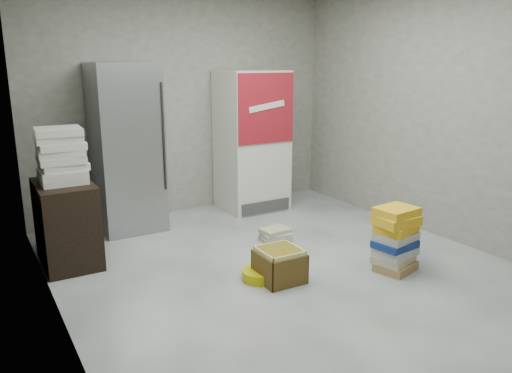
{
  "coord_description": "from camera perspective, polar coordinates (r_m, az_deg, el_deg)",
  "views": [
    {
      "loc": [
        -2.48,
        -3.45,
        1.91
      ],
      "look_at": [
        -0.03,
        0.7,
        0.7
      ],
      "focal_mm": 35.0,
      "sensor_mm": 36.0,
      "label": 1
    }
  ],
  "objects": [
    {
      "name": "ground",
      "position": [
        4.66,
        4.78,
        -10.15
      ],
      "size": [
        5.0,
        5.0,
        0.0
      ],
      "primitive_type": "plane",
      "color": "silver",
      "rests_on": "ground"
    },
    {
      "name": "cardboard_box",
      "position": [
        4.51,
        2.7,
        -9.22
      ],
      "size": [
        0.38,
        0.38,
        0.3
      ],
      "rotation": [
        0.0,
        0.0,
        -0.01
      ],
      "color": "yellow",
      "rests_on": "ground"
    },
    {
      "name": "room_shell",
      "position": [
        4.25,
        5.28,
        12.55
      ],
      "size": [
        4.04,
        5.04,
        2.82
      ],
      "color": "#A19D91",
      "rests_on": "ground"
    },
    {
      "name": "phonebook_stack_side",
      "position": [
        5.48,
        2.21,
        -5.53
      ],
      "size": [
        0.33,
        0.28,
        0.13
      ],
      "rotation": [
        0.0,
        0.0,
        -0.06
      ],
      "color": "tan",
      "rests_on": "ground"
    },
    {
      "name": "phonebook_stack_main",
      "position": [
        4.83,
        15.67,
        -5.82
      ],
      "size": [
        0.44,
        0.4,
        0.61
      ],
      "rotation": [
        0.0,
        0.0,
        0.15
      ],
      "color": "#9C774C",
      "rests_on": "ground"
    },
    {
      "name": "supply_box_stack",
      "position": [
        4.98,
        -21.4,
        3.32
      ],
      "size": [
        0.44,
        0.44,
        0.52
      ],
      "color": "silver",
      "rests_on": "wood_shelf"
    },
    {
      "name": "steel_fridge",
      "position": [
        5.88,
        -14.6,
        4.26
      ],
      "size": [
        0.7,
        0.72,
        1.9
      ],
      "color": "#A2A4AA",
      "rests_on": "ground"
    },
    {
      "name": "bucket_lid",
      "position": [
        4.56,
        0.49,
        -10.01
      ],
      "size": [
        0.41,
        0.41,
        0.09
      ],
      "primitive_type": "cylinder",
      "rotation": [
        0.0,
        0.0,
        0.29
      ],
      "color": "#C0B306",
      "rests_on": "ground"
    },
    {
      "name": "wood_shelf",
      "position": [
        5.13,
        -20.82,
        -3.95
      ],
      "size": [
        0.5,
        0.8,
        0.8
      ],
      "primitive_type": "cube",
      "color": "black",
      "rests_on": "ground"
    },
    {
      "name": "coke_cooler",
      "position": [
        6.52,
        -0.48,
        5.24
      ],
      "size": [
        0.8,
        0.73,
        1.8
      ],
      "color": "silver",
      "rests_on": "ground"
    }
  ]
}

